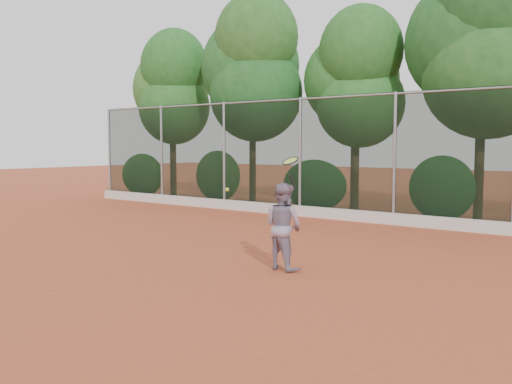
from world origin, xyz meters
The scene contains 7 objects.
ground centered at (0.00, 0.00, 0.00)m, with size 80.00×80.00×0.00m, color #AA4628.
concrete_curb centered at (0.00, 6.82, 0.15)m, with size 24.00×0.20×0.30m, color silver.
tennis_player centered at (0.89, 0.62, 0.74)m, with size 0.72×0.56×1.48m, color gray.
chainlink_fence centered at (0.00, 7.00, 1.86)m, with size 24.09×0.09×3.50m.
foliage_backdrop centered at (-0.55, 8.98, 4.40)m, with size 23.70×3.63×7.55m.
tennis_racket centered at (1.16, 0.42, 1.81)m, with size 0.32×0.31×0.56m.
tennis_ball_in_flight centered at (0.04, 0.15, 1.35)m, with size 0.07×0.07×0.07m.
Camera 1 is at (6.39, -7.22, 2.13)m, focal length 40.00 mm.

